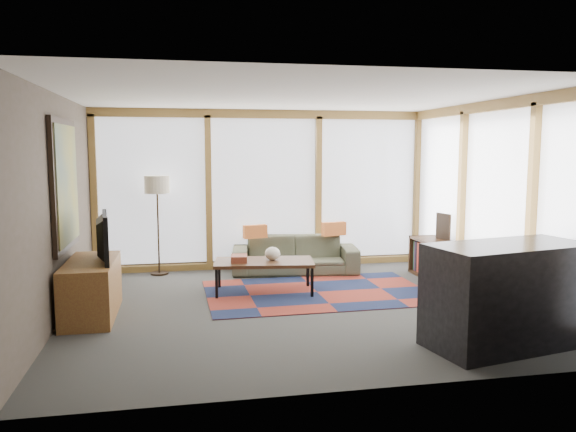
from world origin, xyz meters
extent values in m
plane|color=#30302D|center=(0.00, 0.00, 0.00)|extent=(5.50, 5.50, 0.00)
cube|color=#473E31|center=(-2.75, 0.00, 1.30)|extent=(0.04, 5.00, 2.60)
cube|color=#473E31|center=(0.00, -2.50, 1.30)|extent=(5.50, 0.04, 2.60)
cube|color=silver|center=(0.00, 0.00, 2.60)|extent=(5.50, 5.00, 0.04)
cube|color=white|center=(0.00, 2.47, 1.30)|extent=(5.30, 0.02, 2.35)
cube|color=white|center=(2.72, 0.00, 1.30)|extent=(0.02, 4.80, 2.35)
cube|color=black|center=(-2.71, 0.30, 1.55)|extent=(0.05, 1.35, 1.55)
cube|color=#B9970D|center=(-2.69, 0.30, 1.55)|extent=(0.02, 1.20, 1.40)
cube|color=maroon|center=(0.45, 0.61, 0.01)|extent=(3.05, 1.99, 0.01)
imported|color=#3E402D|center=(0.41, 1.93, 0.29)|extent=(2.07, 1.04, 0.58)
cube|color=orange|center=(-0.23, 1.91, 0.68)|extent=(0.39, 0.20, 0.21)
cube|color=orange|center=(1.05, 1.93, 0.69)|extent=(0.41, 0.20, 0.22)
cube|color=brown|center=(-0.61, 0.74, 0.49)|extent=(0.25, 0.29, 0.09)
ellipsoid|color=beige|center=(-0.14, 0.78, 0.54)|extent=(0.21, 0.21, 0.18)
ellipsoid|color=black|center=(2.40, -0.07, 0.64)|extent=(0.21, 0.21, 0.10)
ellipsoid|color=black|center=(2.45, 0.21, 0.63)|extent=(0.18, 0.18, 0.08)
cube|color=black|center=(2.57, 1.17, 0.79)|extent=(0.10, 0.31, 0.40)
cube|color=brown|center=(-2.42, 0.07, 0.33)|extent=(0.55, 1.33, 0.66)
imported|color=black|center=(-2.35, 0.08, 0.94)|extent=(0.26, 0.98, 0.56)
cube|color=black|center=(1.83, -1.76, 0.52)|extent=(1.75, 1.07, 1.03)
camera|label=1|loc=(-1.38, -6.71, 1.97)|focal=35.00mm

